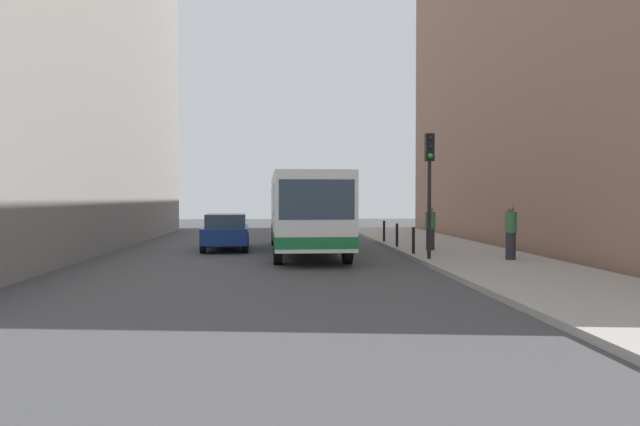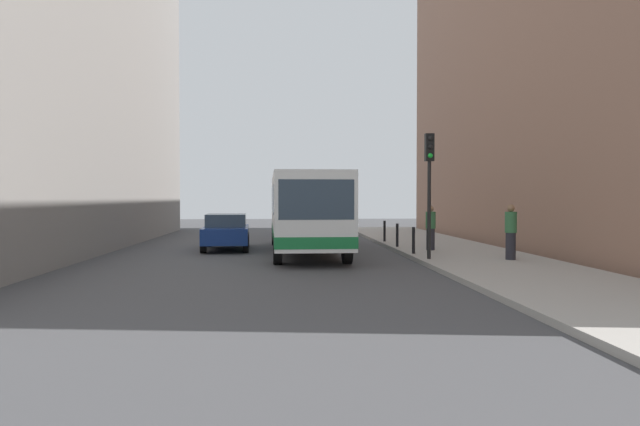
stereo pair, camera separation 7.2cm
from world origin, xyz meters
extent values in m
plane|color=#424244|center=(0.00, 0.00, 0.00)|extent=(80.00, 80.00, 0.00)
cube|color=#9E9991|center=(5.40, 0.00, 0.07)|extent=(4.40, 40.00, 0.15)
cube|color=gray|center=(-11.50, 4.00, 7.69)|extent=(7.00, 32.00, 15.38)
cube|color=#936B56|center=(11.50, 4.00, 8.78)|extent=(7.00, 32.00, 17.55)
cube|color=white|center=(-0.35, 2.86, 1.75)|extent=(2.72, 11.05, 2.50)
cube|color=#197238|center=(-0.35, 2.86, 0.80)|extent=(2.74, 11.07, 0.36)
cube|color=#2D3D4C|center=(-0.24, -2.62, 2.10)|extent=(2.26, 0.11, 1.20)
cube|color=#2D3D4C|center=(-0.36, 3.36, 2.10)|extent=(2.71, 9.45, 1.00)
cylinder|color=black|center=(0.85, -1.02, 0.50)|extent=(0.30, 1.01, 1.00)
cylinder|color=black|center=(-1.41, -1.06, 0.50)|extent=(0.30, 1.01, 1.00)
cylinder|color=black|center=(0.70, 6.78, 0.50)|extent=(0.30, 1.01, 1.00)
cylinder|color=black|center=(-1.56, 6.74, 0.50)|extent=(0.30, 1.01, 1.00)
cube|color=navy|center=(-3.55, 4.56, 0.64)|extent=(2.00, 4.48, 0.64)
cube|color=#2D3D4C|center=(-3.56, 4.71, 1.22)|extent=(1.71, 2.53, 0.52)
cylinder|color=black|center=(-2.67, 3.10, 0.32)|extent=(0.25, 0.65, 0.64)
cylinder|color=black|center=(-4.30, 3.03, 0.32)|extent=(0.25, 0.65, 0.64)
cylinder|color=black|center=(-2.80, 6.10, 0.32)|extent=(0.25, 0.65, 0.64)
cylinder|color=black|center=(-4.44, 6.03, 0.32)|extent=(0.25, 0.65, 0.64)
cube|color=navy|center=(0.22, 14.29, 0.64)|extent=(1.81, 4.40, 0.64)
cube|color=#2D3D4C|center=(0.22, 14.44, 1.22)|extent=(1.60, 2.47, 0.52)
cylinder|color=black|center=(1.03, 12.79, 0.32)|extent=(0.22, 0.64, 0.64)
cylinder|color=black|center=(-0.61, 12.80, 0.32)|extent=(0.22, 0.64, 0.64)
cylinder|color=black|center=(1.04, 15.79, 0.32)|extent=(0.22, 0.64, 0.64)
cylinder|color=black|center=(-0.60, 15.80, 0.32)|extent=(0.22, 0.64, 0.64)
cylinder|color=black|center=(3.55, -1.06, 1.75)|extent=(0.12, 0.12, 3.20)
cube|color=black|center=(3.55, -1.06, 3.80)|extent=(0.28, 0.24, 0.90)
sphere|color=black|center=(3.55, -1.19, 4.08)|extent=(0.16, 0.16, 0.16)
sphere|color=black|center=(3.55, -1.19, 3.80)|extent=(0.16, 0.16, 0.16)
sphere|color=green|center=(3.55, -1.19, 3.52)|extent=(0.16, 0.16, 0.16)
cylinder|color=black|center=(3.45, 0.77, 0.62)|extent=(0.11, 0.11, 0.95)
cylinder|color=black|center=(3.45, 3.74, 0.62)|extent=(0.11, 0.11, 0.95)
cylinder|color=black|center=(3.45, 6.71, 0.62)|extent=(0.11, 0.11, 0.95)
cylinder|color=#26262D|center=(6.12, -1.51, 0.59)|extent=(0.32, 0.32, 0.87)
cylinder|color=#336B3F|center=(6.12, -1.51, 1.36)|extent=(0.38, 0.38, 0.67)
sphere|color=#8C6647|center=(6.12, -1.51, 1.82)|extent=(0.24, 0.24, 0.24)
cylinder|color=#26262D|center=(4.42, 2.12, 0.56)|extent=(0.32, 0.32, 0.83)
cylinder|color=#336B3F|center=(4.42, 2.12, 1.30)|extent=(0.38, 0.38, 0.64)
sphere|color=#8C6647|center=(4.42, 2.12, 1.73)|extent=(0.23, 0.23, 0.23)
camera|label=1|loc=(-1.39, -20.27, 2.16)|focal=33.46mm
camera|label=2|loc=(-1.32, -20.28, 2.16)|focal=33.46mm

